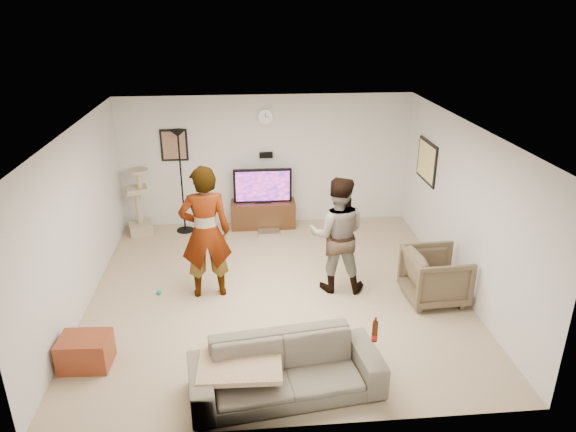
{
  "coord_description": "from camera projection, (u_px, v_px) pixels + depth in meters",
  "views": [
    {
      "loc": [
        -0.46,
        -6.93,
        4.07
      ],
      "look_at": [
        0.19,
        0.2,
        1.14
      ],
      "focal_mm": 32.85,
      "sensor_mm": 36.0,
      "label": 1
    }
  ],
  "objects": [
    {
      "name": "sofa",
      "position": [
        286.0,
        369.0,
        5.81
      ],
      "size": [
        2.21,
        1.1,
        0.62
      ],
      "primitive_type": "imported",
      "rotation": [
        0.0,
        0.0,
        0.13
      ],
      "color": "#625C4F",
      "rests_on": "floor"
    },
    {
      "name": "person_right",
      "position": [
        337.0,
        235.0,
        7.74
      ],
      "size": [
        0.96,
        0.8,
        1.77
      ],
      "primitive_type": "imported",
      "rotation": [
        0.0,
        0.0,
        2.99
      ],
      "color": "#343F86",
      "rests_on": "floor"
    },
    {
      "name": "picture_right",
      "position": [
        427.0,
        161.0,
        9.11
      ],
      "size": [
        0.03,
        0.78,
        0.62
      ],
      "primitive_type": "cube",
      "color": "#FAD47A",
      "rests_on": "wall_right"
    },
    {
      "name": "ceiling",
      "position": [
        275.0,
        127.0,
        7.02
      ],
      "size": [
        5.5,
        5.5,
        0.02
      ],
      "primitive_type": "cube",
      "color": "white",
      "rests_on": "wall_back"
    },
    {
      "name": "console_box",
      "position": [
        269.0,
        233.0,
        9.9
      ],
      "size": [
        0.4,
        0.3,
        0.07
      ],
      "primitive_type": "cube",
      "color": "silver",
      "rests_on": "floor"
    },
    {
      "name": "toy_ball",
      "position": [
        159.0,
        292.0,
        7.87
      ],
      "size": [
        0.07,
        0.07,
        0.07
      ],
      "primitive_type": "sphere",
      "color": "#009B84",
      "rests_on": "floor"
    },
    {
      "name": "wall_left",
      "position": [
        78.0,
        222.0,
        7.27
      ],
      "size": [
        0.04,
        5.5,
        2.5
      ],
      "primitive_type": "cube",
      "color": "white",
      "rests_on": "floor"
    },
    {
      "name": "tv",
      "position": [
        263.0,
        186.0,
        9.96
      ],
      "size": [
        1.1,
        0.08,
        0.65
      ],
      "primitive_type": "cube",
      "color": "black",
      "rests_on": "tv_stand"
    },
    {
      "name": "wall_speaker",
      "position": [
        266.0,
        155.0,
        9.93
      ],
      "size": [
        0.25,
        0.1,
        0.1
      ],
      "primitive_type": "cube",
      "color": "black",
      "rests_on": "wall_back"
    },
    {
      "name": "wall_clock",
      "position": [
        265.0,
        117.0,
        9.68
      ],
      "size": [
        0.26,
        0.04,
        0.26
      ],
      "primitive_type": "cylinder",
      "rotation": [
        1.57,
        0.0,
        0.0
      ],
      "color": "white",
      "rests_on": "wall_back"
    },
    {
      "name": "floor_lamp",
      "position": [
        182.0,
        182.0,
        9.71
      ],
      "size": [
        0.32,
        0.32,
        1.95
      ],
      "primitive_type": "cylinder",
      "color": "black",
      "rests_on": "floor"
    },
    {
      "name": "wall_back",
      "position": [
        266.0,
        161.0,
        10.03
      ],
      "size": [
        5.5,
        0.04,
        2.5
      ],
      "primitive_type": "cube",
      "color": "white",
      "rests_on": "floor"
    },
    {
      "name": "cat_tree",
      "position": [
        138.0,
        202.0,
        9.71
      ],
      "size": [
        0.51,
        0.51,
        1.28
      ],
      "primitive_type": "cube",
      "rotation": [
        0.0,
        0.0,
        0.29
      ],
      "color": "tan",
      "rests_on": "floor"
    },
    {
      "name": "side_table",
      "position": [
        85.0,
        351.0,
        6.28
      ],
      "size": [
        0.61,
        0.47,
        0.39
      ],
      "primitive_type": "cube",
      "rotation": [
        0.0,
        0.0,
        -0.05
      ],
      "color": "maroon",
      "rests_on": "floor"
    },
    {
      "name": "throw_blanket",
      "position": [
        240.0,
        364.0,
        5.72
      ],
      "size": [
        0.92,
        0.73,
        0.06
      ],
      "primitive_type": "cube",
      "rotation": [
        0.0,
        0.0,
        -0.03
      ],
      "color": "tan",
      "rests_on": "sofa"
    },
    {
      "name": "wall_front",
      "position": [
        296.0,
        324.0,
        4.96
      ],
      "size": [
        5.5,
        0.04,
        2.5
      ],
      "primitive_type": "cube",
      "color": "white",
      "rests_on": "floor"
    },
    {
      "name": "armchair",
      "position": [
        435.0,
        276.0,
        7.62
      ],
      "size": [
        0.88,
        0.86,
        0.77
      ],
      "primitive_type": "imported",
      "rotation": [
        0.0,
        0.0,
        1.62
      ],
      "color": "brown",
      "rests_on": "floor"
    },
    {
      "name": "beer_bottle",
      "position": [
        375.0,
        331.0,
        5.72
      ],
      "size": [
        0.06,
        0.06,
        0.25
      ],
      "primitive_type": "cylinder",
      "color": "#3A1705",
      "rests_on": "sofa"
    },
    {
      "name": "picture_back",
      "position": [
        174.0,
        145.0,
        9.74
      ],
      "size": [
        0.42,
        0.03,
        0.52
      ],
      "primitive_type": "cube",
      "color": "#7E614B",
      "rests_on": "wall_back"
    },
    {
      "name": "wall_right",
      "position": [
        463.0,
        208.0,
        7.73
      ],
      "size": [
        0.04,
        5.5,
        2.5
      ],
      "primitive_type": "cube",
      "color": "white",
      "rests_on": "floor"
    },
    {
      "name": "tv_screen",
      "position": [
        263.0,
        186.0,
        9.91
      ],
      "size": [
        1.01,
        0.01,
        0.57
      ],
      "primitive_type": "cube",
      "color": "#EA3581",
      "rests_on": "tv"
    },
    {
      "name": "person_left",
      "position": [
        205.0,
        233.0,
        7.53
      ],
      "size": [
        0.77,
        0.54,
        2.0
      ],
      "primitive_type": "imported",
      "rotation": [
        0.0,
        0.0,
        3.24
      ],
      "color": "#9D9CAC",
      "rests_on": "floor"
    },
    {
      "name": "tv_stand",
      "position": [
        263.0,
        214.0,
        10.18
      ],
      "size": [
        1.23,
        0.45,
        0.51
      ],
      "primitive_type": "cube",
      "color": "#3A2211",
      "rests_on": "floor"
    },
    {
      "name": "floor",
      "position": [
        277.0,
        292.0,
        7.97
      ],
      "size": [
        5.5,
        5.5,
        0.02
      ],
      "primitive_type": "cube",
      "color": "tan",
      "rests_on": "ground"
    }
  ]
}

